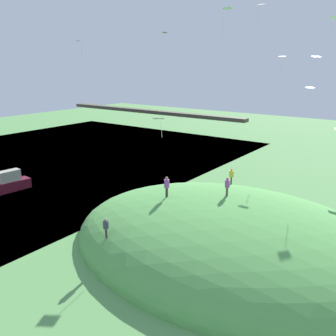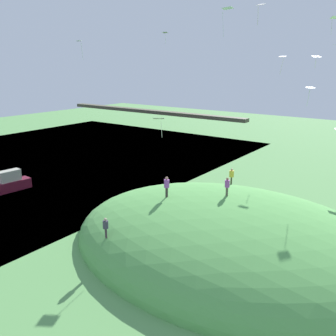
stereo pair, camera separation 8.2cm
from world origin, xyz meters
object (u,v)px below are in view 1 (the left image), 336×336
object	(u,v)px
kite_3	(316,57)
kite_7	(165,33)
boat_on_lake	(4,185)
person_on_hilltop	(227,184)
person_walking_path	(106,225)
kite_1	(159,119)
kite_4	(228,10)
kite_8	(260,6)
kite_10	(282,58)
kite_5	(79,43)
person_with_child	(167,184)
kite_9	(310,89)
person_watching_kites	(231,175)
kite_6	(334,19)

from	to	relation	value
kite_3	kite_7	size ratio (longest dim) A/B	0.65
boat_on_lake	kite_7	bearing A→B (deg)	-13.23
person_on_hilltop	person_walking_path	distance (m)	10.71
boat_on_lake	kite_1	xyz separation A→B (m)	(19.57, 4.72, 8.89)
person_walking_path	kite_7	size ratio (longest dim) A/B	0.97
kite_4	kite_8	xyz separation A→B (m)	(1.04, 3.57, 0.54)
kite_4	kite_10	distance (m)	18.09
kite_7	kite_3	bearing A→B (deg)	-18.00
kite_5	kite_1	bearing A→B (deg)	-0.07
kite_3	person_with_child	bearing A→B (deg)	-123.19
person_walking_path	kite_9	bearing A→B (deg)	97.96
person_watching_kites	kite_8	world-z (taller)	kite_8
kite_1	kite_7	world-z (taller)	kite_7
kite_7	kite_10	world-z (taller)	kite_7
person_walking_path	kite_8	xyz separation A→B (m)	(6.11, 11.96, 16.04)
person_on_hilltop	person_with_child	world-z (taller)	person_on_hilltop
kite_1	kite_5	size ratio (longest dim) A/B	1.02
person_on_hilltop	kite_6	xyz separation A→B (m)	(4.12, 12.50, 13.95)
person_walking_path	kite_10	size ratio (longest dim) A/B	0.75
person_with_child	kite_10	size ratio (longest dim) A/B	0.86
person_on_hilltop	kite_5	size ratio (longest dim) A/B	0.87
kite_4	kite_6	xyz separation A→B (m)	(4.42, 13.19, 0.30)
kite_9	kite_5	bearing A→B (deg)	-155.09
kite_9	kite_3	bearing A→B (deg)	78.62
person_with_child	kite_1	distance (m)	6.13
person_walking_path	boat_on_lake	bearing A→B (deg)	-156.83
person_with_child	kite_5	xyz separation A→B (m)	(-12.66, 2.21, 12.08)
person_with_child	kite_3	xyz separation A→B (m)	(8.04, 12.29, 10.60)
person_watching_kites	kite_4	size ratio (longest dim) A/B	0.81
kite_7	kite_10	xyz separation A→B (m)	(17.12, -0.12, -3.51)
kite_7	kite_9	xyz separation A→B (m)	(22.75, -7.95, -6.45)
person_walking_path	kite_3	world-z (taller)	kite_3
boat_on_lake	kite_6	world-z (taller)	kite_6
kite_9	person_with_child	bearing A→B (deg)	-123.99
kite_1	kite_10	xyz separation A→B (m)	(4.80, 17.41, 5.54)
kite_4	kite_5	size ratio (longest dim) A/B	1.10
kite_3	person_watching_kites	bearing A→B (deg)	-145.64
boat_on_lake	person_on_hilltop	world-z (taller)	person_on_hilltop
person_with_child	kite_8	world-z (taller)	kite_8
person_walking_path	kite_9	xyz separation A→B (m)	(8.85, 18.26, 9.42)
person_watching_kites	person_with_child	distance (m)	8.52
person_on_hilltop	person_walking_path	xyz separation A→B (m)	(-5.38, -9.07, -1.86)
kite_8	kite_9	size ratio (longest dim) A/B	0.90
kite_4	kite_7	distance (m)	26.04
kite_5	person_on_hilltop	bearing A→B (deg)	1.24
kite_3	kite_7	xyz separation A→B (m)	(-22.85, 7.43, 3.60)
kite_1	kite_10	distance (m)	18.89
person_walking_path	kite_5	bearing A→B (deg)	177.27
kite_10	kite_5	bearing A→B (deg)	-130.71
person_with_child	kite_1	world-z (taller)	kite_1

